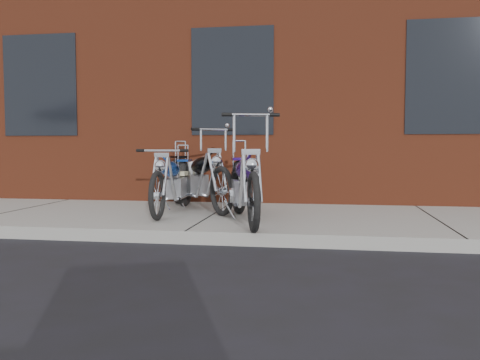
# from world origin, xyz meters

# --- Properties ---
(ground) EXTENTS (120.00, 120.00, 0.00)m
(ground) POSITION_xyz_m (0.00, 0.00, 0.00)
(ground) COLOR black
(ground) RESTS_ON ground
(sidewalk) EXTENTS (22.00, 3.00, 0.15)m
(sidewalk) POSITION_xyz_m (0.00, 1.50, 0.07)
(sidewalk) COLOR #9D9B97
(sidewalk) RESTS_ON ground
(building_brick) EXTENTS (22.00, 10.00, 8.00)m
(building_brick) POSITION_xyz_m (0.00, 8.00, 4.00)
(building_brick) COLOR maroon
(building_brick) RESTS_ON ground
(chopper_purple) EXTENTS (0.82, 2.32, 1.33)m
(chopper_purple) POSITION_xyz_m (0.54, 0.88, 0.58)
(chopper_purple) COLOR black
(chopper_purple) RESTS_ON sidewalk
(chopper_blue) EXTENTS (0.55, 2.24, 0.97)m
(chopper_blue) POSITION_xyz_m (-0.61, 1.60, 0.55)
(chopper_blue) COLOR black
(chopper_blue) RESTS_ON sidewalk
(chopper_third) EXTENTS (1.52, 1.98, 1.21)m
(chopper_third) POSITION_xyz_m (-0.38, 2.03, 0.58)
(chopper_third) COLOR black
(chopper_third) RESTS_ON sidewalk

